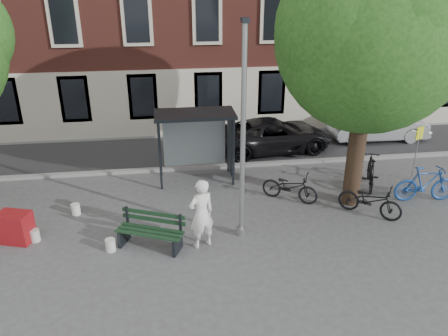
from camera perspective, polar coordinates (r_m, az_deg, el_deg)
ground at (r=13.09m, az=2.26°, el=-8.67°), size 90.00×90.00×0.00m
road at (r=19.30m, az=-1.37°, el=2.42°), size 40.00×4.00×0.01m
curb_near at (r=17.44m, az=-0.60°, el=0.23°), size 40.00×0.25×0.12m
curb_far at (r=21.15m, az=-2.00°, el=4.50°), size 40.00×0.25×0.12m
lamppost at (r=11.84m, az=2.47°, el=2.79°), size 0.28×0.35×6.11m
tree_right at (r=13.74m, az=19.03°, el=16.68°), size 5.76×5.60×8.20m
bus_shelter at (r=15.88m, az=-2.40°, el=4.99°), size 2.85×1.45×2.62m
painter at (r=12.08m, az=-2.97°, el=-6.01°), size 0.88×0.75×2.05m
bench at (r=12.50m, az=-9.54°, el=-8.29°), size 1.98×1.30×0.98m
bike_a at (r=14.90m, az=8.59°, el=-2.43°), size 2.00×1.62×1.02m
bike_b at (r=16.14m, az=24.82°, el=-1.91°), size 2.13×0.77×1.25m
bike_c at (r=14.58m, az=18.53°, el=-4.01°), size 2.00×1.83×1.06m
bike_d at (r=16.55m, az=18.62°, el=-0.44°), size 1.22×2.02×1.17m
car_dark at (r=19.13m, az=6.52°, el=4.30°), size 5.33×2.96×1.41m
car_silver at (r=21.51m, az=19.51°, el=5.39°), size 4.52×1.58×1.49m
red_stand at (r=13.91m, az=-25.61°, el=-7.00°), size 1.04×0.84×0.90m
bucket_a at (r=13.83m, az=-23.48°, el=-8.08°), size 0.34×0.34×0.36m
bucket_b at (r=12.69m, az=-14.60°, el=-9.71°), size 0.36×0.36×0.36m
bucket_c at (r=14.82m, az=-18.79°, el=-5.12°), size 0.36×0.36×0.36m
notice_sign at (r=17.32m, az=24.04°, el=3.24°), size 0.35×0.17×2.10m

